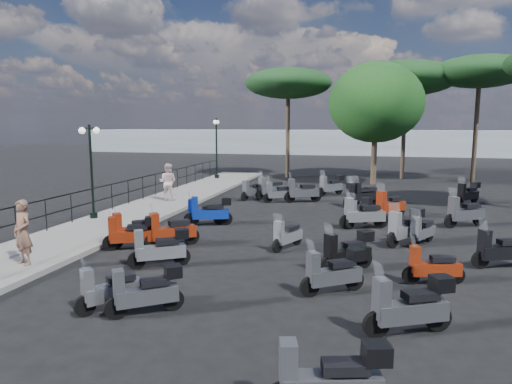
% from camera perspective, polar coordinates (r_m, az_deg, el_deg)
% --- Properties ---
extents(ground, '(120.00, 120.00, 0.00)m').
position_cam_1_polar(ground, '(15.73, 3.29, -5.36)').
color(ground, black).
rests_on(ground, ground).
extents(sidewalk, '(3.00, 30.00, 0.15)m').
position_cam_1_polar(sidewalk, '(20.62, -13.13, -2.04)').
color(sidewalk, slate).
rests_on(sidewalk, ground).
extents(railing, '(0.04, 26.04, 1.10)m').
position_cam_1_polar(railing, '(20.94, -16.62, 0.27)').
color(railing, black).
rests_on(railing, sidewalk).
extents(lamp_post_1, '(0.32, 1.06, 3.60)m').
position_cam_1_polar(lamp_post_1, '(18.55, -19.91, 3.16)').
color(lamp_post_1, black).
rests_on(lamp_post_1, sidewalk).
extents(lamp_post_2, '(0.45, 1.16, 4.00)m').
position_cam_1_polar(lamp_post_2, '(30.86, -4.96, 5.97)').
color(lamp_post_2, black).
rests_on(lamp_post_2, sidewalk).
extents(woman, '(0.72, 0.58, 1.70)m').
position_cam_1_polar(woman, '(13.21, -27.14, -4.52)').
color(woman, brown).
rests_on(woman, sidewalk).
extents(pedestrian_far, '(0.90, 0.72, 1.76)m').
position_cam_1_polar(pedestrian_far, '(22.11, -10.96, 1.23)').
color(pedestrian_far, beige).
rests_on(pedestrian_far, sidewalk).
extents(scooter_0, '(1.34, 1.07, 1.25)m').
position_cam_1_polar(scooter_0, '(9.49, -13.63, -12.03)').
color(scooter_0, black).
rests_on(scooter_0, ground).
extents(scooter_1, '(1.52, 0.92, 1.31)m').
position_cam_1_polar(scooter_1, '(14.30, -15.35, -5.02)').
color(scooter_1, black).
rests_on(scooter_1, ground).
extents(scooter_2, '(1.39, 1.23, 1.40)m').
position_cam_1_polar(scooter_2, '(14.58, -14.96, -4.79)').
color(scooter_2, black).
rests_on(scooter_2, ground).
extents(scooter_3, '(1.54, 0.64, 1.25)m').
position_cam_1_polar(scooter_3, '(17.29, -6.60, -2.67)').
color(scooter_3, black).
rests_on(scooter_3, ground).
extents(scooter_4, '(1.45, 0.96, 1.30)m').
position_cam_1_polar(scooter_4, '(22.07, 2.82, -0.16)').
color(scooter_4, black).
rests_on(scooter_4, ground).
extents(scooter_5, '(1.39, 1.35, 1.45)m').
position_cam_1_polar(scooter_5, '(23.11, 1.87, 0.37)').
color(scooter_5, black).
rests_on(scooter_5, ground).
extents(scooter_6, '(1.04, 1.24, 1.21)m').
position_cam_1_polar(scooter_6, '(9.90, -17.80, -11.63)').
color(scooter_6, black).
rests_on(scooter_6, ground).
extents(scooter_7, '(1.47, 1.03, 1.31)m').
position_cam_1_polar(scooter_7, '(12.39, -11.92, -6.97)').
color(scooter_7, black).
rests_on(scooter_7, ground).
extents(scooter_8, '(0.77, 1.40, 1.18)m').
position_cam_1_polar(scooter_8, '(13.88, 3.89, -5.49)').
color(scooter_8, black).
rests_on(scooter_8, ground).
extents(scooter_9, '(1.68, 0.81, 1.38)m').
position_cam_1_polar(scooter_9, '(17.13, -5.78, -2.46)').
color(scooter_9, black).
rests_on(scooter_9, ground).
extents(scooter_10, '(0.91, 1.48, 1.29)m').
position_cam_1_polar(scooter_10, '(22.95, -0.48, 0.18)').
color(scooter_10, black).
rests_on(scooter_10, ground).
extents(scooter_11, '(1.27, 1.41, 1.38)m').
position_cam_1_polar(scooter_11, '(24.54, 9.36, 0.78)').
color(scooter_11, black).
rests_on(scooter_11, ground).
extents(scooter_12, '(1.63, 0.71, 1.32)m').
position_cam_1_polar(scooter_12, '(6.39, 9.21, -22.26)').
color(scooter_12, black).
rests_on(scooter_12, ground).
extents(scooter_13, '(1.39, 1.07, 1.28)m').
position_cam_1_polar(scooter_13, '(10.46, 9.67, -9.89)').
color(scooter_13, black).
rests_on(scooter_13, ground).
extents(scooter_14, '(1.34, 1.22, 1.32)m').
position_cam_1_polar(scooter_14, '(12.03, 11.33, -7.41)').
color(scooter_14, black).
rests_on(scooter_14, ground).
extents(scooter_15, '(1.73, 0.92, 1.46)m').
position_cam_1_polar(scooter_15, '(16.97, 13.19, -2.80)').
color(scooter_15, black).
rests_on(scooter_15, ground).
extents(scooter_16, '(0.95, 1.55, 1.34)m').
position_cam_1_polar(scooter_16, '(17.32, 12.73, -2.56)').
color(scooter_16, black).
rests_on(scooter_16, ground).
extents(scooter_17, '(1.72, 0.98, 1.47)m').
position_cam_1_polar(scooter_17, '(22.20, 5.77, 0.02)').
color(scooter_17, black).
rests_on(scooter_17, ground).
extents(scooter_18, '(1.60, 0.99, 1.38)m').
position_cam_1_polar(scooter_18, '(8.84, 18.65, -13.45)').
color(scooter_18, black).
rests_on(scooter_18, ground).
extents(scooter_19, '(1.46, 0.60, 1.18)m').
position_cam_1_polar(scooter_19, '(11.67, 21.18, -8.77)').
color(scooter_19, black).
rests_on(scooter_19, ground).
extents(scooter_20, '(1.21, 1.52, 1.42)m').
position_cam_1_polar(scooter_20, '(15.09, 18.17, -4.29)').
color(scooter_20, black).
rests_on(scooter_20, ground).
extents(scooter_21, '(1.26, 1.52, 1.48)m').
position_cam_1_polar(scooter_21, '(19.06, 16.35, -1.67)').
color(scooter_21, black).
rests_on(scooter_21, ground).
extents(scooter_22, '(1.39, 1.32, 1.43)m').
position_cam_1_polar(scooter_22, '(21.77, 13.49, -0.37)').
color(scooter_22, black).
rests_on(scooter_22, ground).
extents(scooter_23, '(1.40, 1.25, 1.41)m').
position_cam_1_polar(scooter_23, '(21.77, 12.97, -0.38)').
color(scooter_23, black).
rests_on(scooter_23, ground).
extents(scooter_26, '(1.57, 0.81, 1.32)m').
position_cam_1_polar(scooter_26, '(13.69, 28.22, -6.49)').
color(scooter_26, black).
rests_on(scooter_26, ground).
extents(scooter_27, '(0.89, 1.36, 1.22)m').
position_cam_1_polar(scooter_27, '(15.28, 20.03, -4.65)').
color(scooter_27, black).
rests_on(scooter_27, ground).
extents(scooter_28, '(1.60, 1.14, 1.47)m').
position_cam_1_polar(scooter_28, '(18.49, 24.61, -2.42)').
color(scooter_28, black).
rests_on(scooter_28, ground).
extents(scooter_29, '(1.23, 1.36, 1.33)m').
position_cam_1_polar(scooter_29, '(23.73, 24.97, -0.21)').
color(scooter_29, black).
rests_on(scooter_29, ground).
extents(scooter_30, '(1.39, 1.23, 1.40)m').
position_cam_1_polar(scooter_30, '(14.35, -10.61, -4.85)').
color(scooter_30, black).
rests_on(scooter_30, ground).
extents(scooter_31, '(1.39, 1.32, 1.43)m').
position_cam_1_polar(scooter_31, '(21.50, 12.69, -0.46)').
color(scooter_31, black).
rests_on(scooter_31, ground).
extents(broadleaf_tree, '(5.81, 5.81, 7.55)m').
position_cam_1_polar(broadleaf_tree, '(29.53, 14.77, 10.75)').
color(broadleaf_tree, '#38281E').
rests_on(broadleaf_tree, ground).
extents(pine_0, '(6.75, 6.75, 8.01)m').
position_cam_1_polar(pine_0, '(33.31, 18.29, 13.32)').
color(pine_0, '#38281E').
rests_on(pine_0, ground).
extents(pine_1, '(5.87, 5.87, 8.07)m').
position_cam_1_polar(pine_1, '(32.90, 26.19, 13.31)').
color(pine_1, '#38281E').
rests_on(pine_1, ground).
extents(pine_2, '(6.07, 6.07, 7.64)m').
position_cam_1_polar(pine_2, '(32.64, 4.06, 13.37)').
color(pine_2, '#38281E').
rests_on(pine_2, ground).
extents(distant_hills, '(70.00, 8.00, 3.00)m').
position_cam_1_polar(distant_hills, '(60.12, 11.42, 6.14)').
color(distant_hills, gray).
rests_on(distant_hills, ground).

